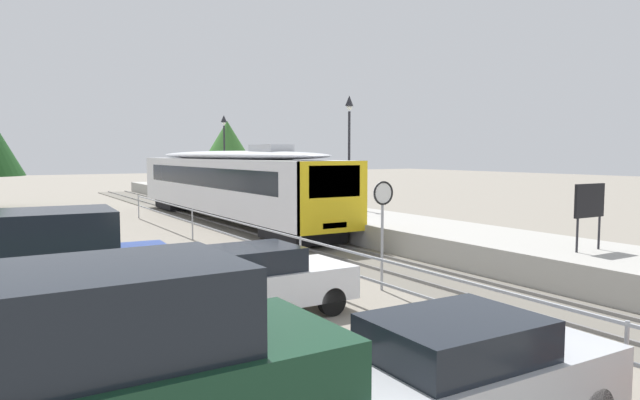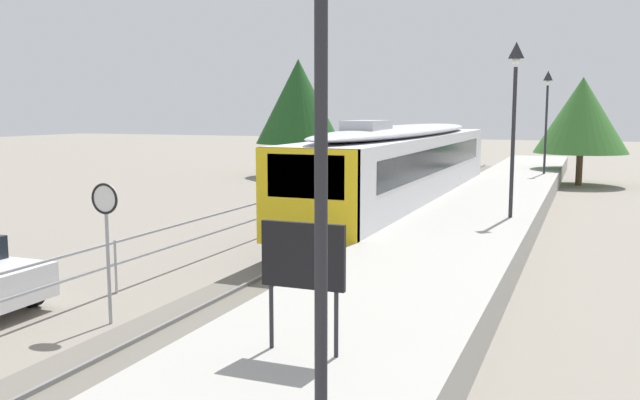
{
  "view_description": "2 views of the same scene",
  "coord_description": "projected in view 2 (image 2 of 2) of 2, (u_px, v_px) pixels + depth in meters",
  "views": [
    {
      "loc": [
        -10.68,
        -1.18,
        3.49
      ],
      "look_at": [
        0.0,
        16.4,
        1.8
      ],
      "focal_mm": 31.62,
      "sensor_mm": 36.0,
      "label": 1
    },
    {
      "loc": [
        6.7,
        -0.35,
        4.18
      ],
      "look_at": [
        0.0,
        16.4,
        1.8
      ],
      "focal_mm": 37.95,
      "sensor_mm": 36.0,
      "label": 2
    }
  ],
  "objects": [
    {
      "name": "ground_plane",
      "position": [
        301.0,
        226.0,
        24.69
      ],
      "size": [
        160.0,
        160.0,
        0.0
      ],
      "primitive_type": "plane",
      "color": "gray"
    },
    {
      "name": "track_rails",
      "position": [
        380.0,
        231.0,
        23.58
      ],
      "size": [
        3.2,
        60.0,
        0.14
      ],
      "color": "#6B665B",
      "rests_on": "ground"
    },
    {
      "name": "commuter_train",
      "position": [
        405.0,
        163.0,
        26.41
      ],
      "size": [
        2.82,
        20.18,
        3.74
      ],
      "color": "silver",
      "rests_on": "track_rails"
    },
    {
      "name": "station_platform",
      "position": [
        474.0,
        225.0,
        22.33
      ],
      "size": [
        3.9,
        60.0,
        0.9
      ],
      "primitive_type": "cube",
      "color": "#A8A59E",
      "rests_on": "ground"
    },
    {
      "name": "platform_lamp_near_end",
      "position": [
        321.0,
        59.0,
        5.87
      ],
      "size": [
        0.34,
        0.34,
        5.35
      ],
      "color": "#232328",
      "rests_on": "station_platform"
    },
    {
      "name": "platform_lamp_mid_platform",
      "position": [
        515.0,
        96.0,
        20.51
      ],
      "size": [
        0.34,
        0.34,
        5.35
      ],
      "color": "#232328",
      "rests_on": "station_platform"
    },
    {
      "name": "platform_lamp_far_end",
      "position": [
        547.0,
        102.0,
        35.15
      ],
      "size": [
        0.34,
        0.34,
        5.35
      ],
      "color": "#232328",
      "rests_on": "station_platform"
    },
    {
      "name": "platform_notice_board",
      "position": [
        303.0,
        260.0,
        9.08
      ],
      "size": [
        1.2,
        0.08,
        1.8
      ],
      "color": "#232328",
      "rests_on": "station_platform"
    },
    {
      "name": "speed_limit_sign",
      "position": [
        106.0,
        218.0,
        13.08
      ],
      "size": [
        0.61,
        0.1,
        2.81
      ],
      "color": "#9EA0A5",
      "rests_on": "ground"
    },
    {
      "name": "carpark_fence",
      "position": [
        115.0,
        255.0,
        15.48
      ],
      "size": [
        0.06,
        36.06,
        1.25
      ],
      "color": "#9EA0A5",
      "rests_on": "ground"
    },
    {
      "name": "tree_behind_carpark",
      "position": [
        582.0,
        115.0,
        37.91
      ],
      "size": [
        5.14,
        5.14,
        6.08
      ],
      "color": "brown",
      "rests_on": "ground"
    },
    {
      "name": "tree_behind_station_far",
      "position": [
        298.0,
        101.0,
        43.11
      ],
      "size": [
        5.47,
        5.47,
        7.46
      ],
      "color": "brown",
      "rests_on": "ground"
    }
  ]
}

